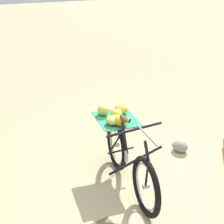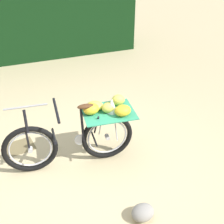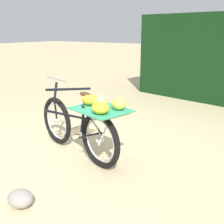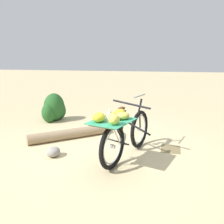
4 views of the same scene
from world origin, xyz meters
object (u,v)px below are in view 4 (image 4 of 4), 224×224
object	(u,v)px
fallen_log	(69,134)
shrub_cluster	(54,109)
bicycle	(124,131)
path_stone	(53,152)

from	to	relation	value
fallen_log	shrub_cluster	size ratio (longest dim) A/B	2.11
fallen_log	shrub_cluster	bearing A→B (deg)	38.52
bicycle	fallen_log	size ratio (longest dim) A/B	1.05
bicycle	fallen_log	distance (m)	1.61
path_stone	bicycle	bearing A→B (deg)	-81.63
bicycle	path_stone	world-z (taller)	bicycle
bicycle	path_stone	size ratio (longest dim) A/B	6.49
bicycle	fallen_log	bearing A→B (deg)	76.31
shrub_cluster	bicycle	bearing A→B (deg)	-130.64
fallen_log	path_stone	size ratio (longest dim) A/B	6.21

